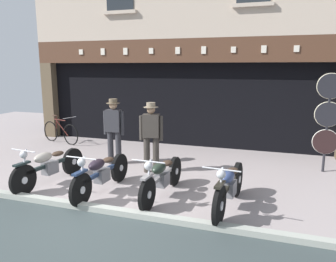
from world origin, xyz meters
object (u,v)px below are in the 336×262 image
object	(u,v)px
motorcycle_center	(162,177)
leaning_bicycle	(60,132)
motorcycle_left	(49,165)
salesman_left	(114,128)
advert_board_near	(114,91)
shopkeeper_center	(151,134)
advert_board_far	(87,87)
tyre_sign_pole	(328,116)
motorcycle_center_right	(229,186)
motorcycle_center_left	(101,173)

from	to	relation	value
motorcycle_center	leaning_bicycle	bearing A→B (deg)	-32.27
motorcycle_left	salesman_left	world-z (taller)	salesman_left
salesman_left	advert_board_near	world-z (taller)	advert_board_near
shopkeeper_center	leaning_bicycle	size ratio (longest dim) A/B	1.01
motorcycle_center	advert_board_far	size ratio (longest dim) A/B	2.14
tyre_sign_pole	leaning_bicycle	distance (m)	7.96
advert_board_near	advert_board_far	bearing A→B (deg)	-180.00
tyre_sign_pole	advert_board_far	size ratio (longest dim) A/B	2.50
motorcycle_center_right	advert_board_far	size ratio (longest dim) A/B	2.15
motorcycle_center	salesman_left	bearing A→B (deg)	-39.54
salesman_left	leaning_bicycle	distance (m)	3.27
advert_board_far	leaning_bicycle	bearing A→B (deg)	-112.42
motorcycle_center_right	advert_board_near	world-z (taller)	advert_board_near
motorcycle_center_right	advert_board_near	bearing A→B (deg)	-39.57
leaning_bicycle	advert_board_far	bearing A→B (deg)	173.31
salesman_left	tyre_sign_pole	bearing A→B (deg)	-172.22
motorcycle_center_left	motorcycle_center	bearing A→B (deg)	-169.37
motorcycle_center_right	advert_board_near	distance (m)	6.54
tyre_sign_pole	salesman_left	bearing A→B (deg)	-169.14
motorcycle_center	leaning_bicycle	distance (m)	5.77
motorcycle_center	shopkeeper_center	size ratio (longest dim) A/B	1.20
shopkeeper_center	leaning_bicycle	world-z (taller)	shopkeeper_center
salesman_left	tyre_sign_pole	distance (m)	5.17
tyre_sign_pole	advert_board_near	world-z (taller)	tyre_sign_pole
motorcycle_center	leaning_bicycle	size ratio (longest dim) A/B	1.22
motorcycle_left	salesman_left	distance (m)	1.99
motorcycle_left	motorcycle_center	bearing A→B (deg)	-171.62
shopkeeper_center	leaning_bicycle	bearing A→B (deg)	-37.36
motorcycle_left	motorcycle_center_right	size ratio (longest dim) A/B	1.01
advert_board_near	advert_board_far	size ratio (longest dim) A/B	1.05
motorcycle_left	salesman_left	xyz separation A→B (m)	(0.60, 1.83, 0.52)
motorcycle_center	salesman_left	size ratio (longest dim) A/B	1.19
motorcycle_center_right	shopkeeper_center	size ratio (longest dim) A/B	1.21
motorcycle_center	tyre_sign_pole	world-z (taller)	tyre_sign_pole
tyre_sign_pole	motorcycle_center_left	bearing A→B (deg)	-146.49
motorcycle_left	salesman_left	bearing A→B (deg)	-101.93
advert_board_near	leaning_bicycle	distance (m)	2.23
shopkeeper_center	tyre_sign_pole	xyz separation A→B (m)	(3.90, 1.33, 0.44)
motorcycle_center_right	tyre_sign_pole	bearing A→B (deg)	-117.80
motorcycle_center_left	advert_board_far	size ratio (longest dim) A/B	2.17
salesman_left	tyre_sign_pole	xyz separation A→B (m)	(5.06, 0.97, 0.43)
advert_board_near	shopkeeper_center	bearing A→B (deg)	-49.90
motorcycle_center_left	motorcycle_center_right	xyz separation A→B (m)	(2.52, 0.03, 0.01)
leaning_bicycle	tyre_sign_pole	bearing A→B (deg)	101.39
motorcycle_center_left	shopkeeper_center	world-z (taller)	shopkeeper_center
motorcycle_center_right	salesman_left	distance (m)	3.77
motorcycle_center_left	advert_board_near	bearing A→B (deg)	-63.29
motorcycle_center	motorcycle_center_left	bearing A→B (deg)	10.96
advert_board_near	motorcycle_center_right	bearing A→B (deg)	-44.63
motorcycle_left	advert_board_far	bearing A→B (deg)	-61.93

